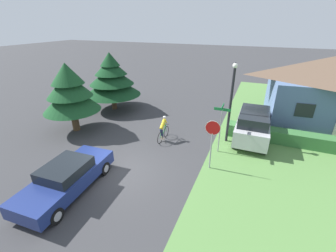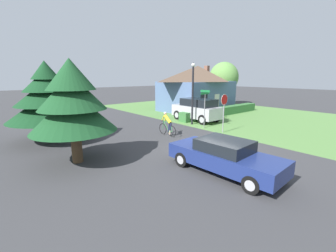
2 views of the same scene
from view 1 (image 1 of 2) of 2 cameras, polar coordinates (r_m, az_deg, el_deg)
ground_plane at (r=11.92m, az=-11.91°, el=-11.46°), size 140.00×140.00×0.00m
cottage_house at (r=19.80m, az=36.89°, el=7.32°), size 9.46×6.56×5.16m
hedge_row at (r=16.27m, az=34.88°, el=-3.63°), size 11.22×0.90×0.83m
sedan_left_lane at (r=11.14m, az=-24.32°, el=-11.89°), size 2.06×4.81×1.39m
cyclist at (r=14.29m, az=-1.26°, el=-0.84°), size 0.44×1.74×1.59m
parked_suv_right at (r=15.21m, az=20.75°, el=0.20°), size 2.02×4.49×1.97m
stop_sign at (r=11.20m, az=11.17°, el=-2.33°), size 0.75×0.07×2.70m
street_lamp at (r=13.88m, az=15.74°, el=6.70°), size 0.30×0.30×4.96m
street_name_sign at (r=12.79m, az=13.32°, el=1.33°), size 0.90×0.90×2.89m
conifer_tall_near at (r=16.26m, az=-23.73°, el=8.14°), size 3.72×3.72×4.66m
conifer_tall_far at (r=19.66m, az=-14.13°, el=11.53°), size 4.69×4.69×4.79m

